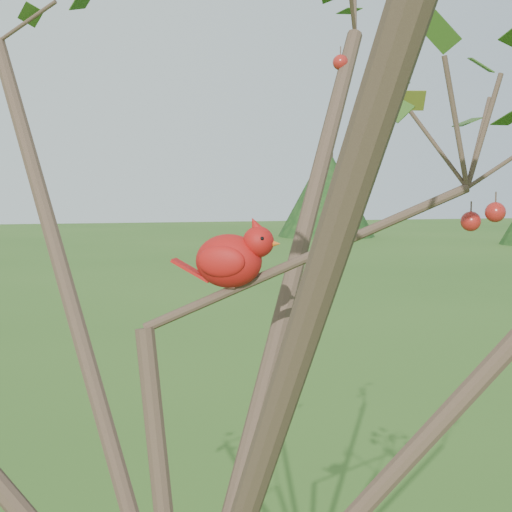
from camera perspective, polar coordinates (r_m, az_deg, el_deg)
The scene contains 3 objects.
crabapple_tree at distance 1.16m, azimuth -4.87°, elevation 1.51°, with size 2.35×2.05×2.95m.
cardinal at distance 1.28m, azimuth -1.89°, elevation -0.17°, with size 0.19×0.13×0.14m.
distant_trees at distance 25.35m, azimuth -16.20°, elevation 4.31°, with size 36.33×11.49×3.79m.
Camera 1 is at (-0.14, -1.17, 2.21)m, focal length 50.00 mm.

